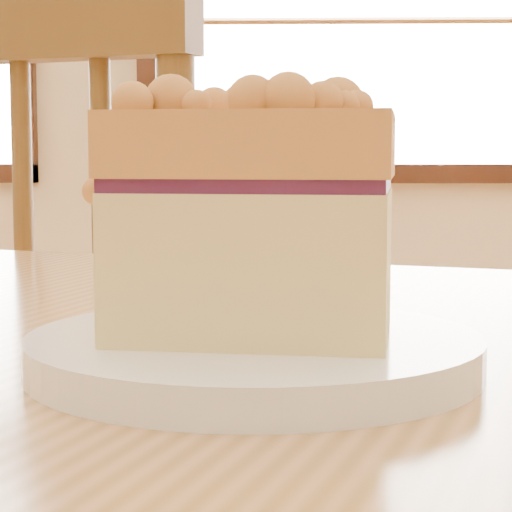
{
  "coord_description": "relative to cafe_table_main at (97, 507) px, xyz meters",
  "views": [
    {
      "loc": [
        0.05,
        -0.29,
        0.85
      ],
      "look_at": [
        0.04,
        0.21,
        0.8
      ],
      "focal_mm": 70.0,
      "sensor_mm": 36.0,
      "label": 1
    }
  ],
  "objects": [
    {
      "name": "cafe_table_main",
      "position": [
        0.0,
        0.0,
        0.0
      ],
      "size": [
        1.47,
        1.2,
        0.75
      ],
      "rotation": [
        0.0,
        0.0,
        -0.32
      ],
      "color": "#B67B47",
      "rests_on": "ground"
    },
    {
      "name": "cake_slice",
      "position": [
        0.09,
        -0.06,
        0.17
      ],
      "size": [
        0.14,
        0.11,
        0.12
      ],
      "rotation": [
        0.0,
        0.0,
        -0.12
      ],
      "color": "#DCBF7C",
      "rests_on": "plate"
    },
    {
      "name": "plate",
      "position": [
        0.09,
        -0.06,
        0.1
      ],
      "size": [
        0.22,
        0.22,
        0.02
      ],
      "color": "white",
      "rests_on": "cafe_table_main"
    },
    {
      "name": "cafe_chair_main",
      "position": [
        -0.13,
        0.71,
        -0.14
      ],
      "size": [
        0.6,
        0.6,
        1.03
      ],
      "rotation": [
        0.0,
        0.0,
        2.79
      ],
      "color": "#583918",
      "rests_on": "ground"
    }
  ]
}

